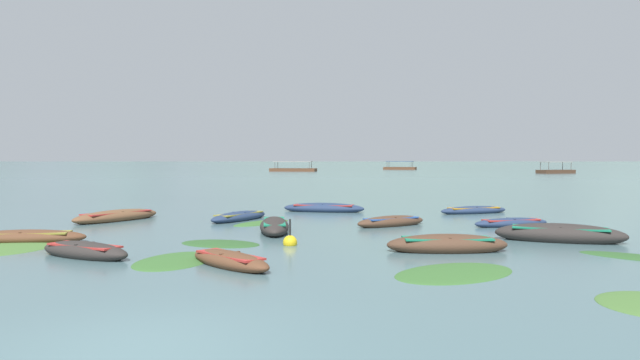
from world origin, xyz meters
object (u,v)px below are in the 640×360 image
object	(u,v)px
rowboat_0	(239,217)
ferry_2	(400,168)
rowboat_7	(474,210)
rowboat_5	(324,208)
mooring_buoy	(290,242)
rowboat_1	(447,245)
rowboat_2	(85,251)
rowboat_3	(117,216)
rowboat_8	(274,226)
ferry_1	(293,169)
rowboat_10	(511,223)
rowboat_6	(24,237)
ferry_0	(556,171)
rowboat_4	(560,234)
rowboat_9	(391,222)
rowboat_11	(230,260)

from	to	relation	value
rowboat_0	ferry_2	size ratio (longest dim) A/B	0.40
rowboat_7	rowboat_5	bearing A→B (deg)	171.61
rowboat_7	mooring_buoy	xyz separation A→B (m)	(-9.09, -10.42, -0.04)
rowboat_1	ferry_2	bearing A→B (deg)	80.66
rowboat_2	rowboat_3	xyz separation A→B (m)	(-2.22, 9.53, 0.02)
rowboat_8	ferry_1	bearing A→B (deg)	90.56
rowboat_3	ferry_1	distance (m)	107.29
ferry_1	rowboat_3	bearing A→B (deg)	-93.29
rowboat_0	mooring_buoy	xyz separation A→B (m)	(2.45, -7.55, -0.05)
rowboat_8	mooring_buoy	bearing A→B (deg)	-79.10
ferry_1	rowboat_10	bearing A→B (deg)	-84.45
rowboat_5	rowboat_8	bearing A→B (deg)	-105.15
rowboat_6	ferry_0	bearing A→B (deg)	57.01
rowboat_7	ferry_0	bearing A→B (deg)	63.05
rowboat_0	rowboat_4	size ratio (longest dim) A/B	0.87
rowboat_9	mooring_buoy	xyz separation A→B (m)	(-4.04, -5.15, -0.06)
rowboat_3	rowboat_7	bearing A→B (deg)	9.59
rowboat_4	rowboat_9	xyz separation A→B (m)	(-4.92, 4.53, -0.07)
ferry_0	ferry_2	distance (m)	50.44
rowboat_6	ferry_2	bearing A→B (deg)	75.14
rowboat_0	rowboat_9	world-z (taller)	rowboat_9
rowboat_7	rowboat_10	size ratio (longest dim) A/B	1.13
rowboat_5	rowboat_10	xyz separation A→B (m)	(7.40, -6.71, -0.04)
ferry_1	mooring_buoy	size ratio (longest dim) A/B	11.70
rowboat_9	ferry_2	distance (m)	134.45
rowboat_9	ferry_1	xyz separation A→B (m)	(-5.79, 109.51, 0.28)
rowboat_7	ferry_1	xyz separation A→B (m)	(-10.84, 104.24, 0.30)
rowboat_1	ferry_2	size ratio (longest dim) A/B	0.38
rowboat_4	rowboat_11	world-z (taller)	rowboat_4
rowboat_6	ferry_0	xyz separation A→B (m)	(59.76, 92.05, 0.28)
rowboat_9	rowboat_2	bearing A→B (deg)	-143.74
rowboat_4	ferry_2	world-z (taller)	ferry_2
rowboat_7	rowboat_2	bearing A→B (deg)	-139.99
rowboat_3	ferry_1	size ratio (longest dim) A/B	0.39
rowboat_6	rowboat_9	distance (m)	13.48
rowboat_2	mooring_buoy	bearing A→B (deg)	19.25
rowboat_0	ferry_1	xyz separation A→B (m)	(0.70, 107.11, 0.29)
rowboat_7	rowboat_9	xyz separation A→B (m)	(-5.05, -5.27, 0.02)
rowboat_2	ferry_1	size ratio (longest dim) A/B	0.29
rowboat_1	rowboat_5	world-z (taller)	rowboat_1
rowboat_1	rowboat_8	world-z (taller)	rowboat_1
rowboat_11	ferry_0	size ratio (longest dim) A/B	0.34
rowboat_3	rowboat_8	bearing A→B (deg)	-29.34
rowboat_4	rowboat_5	bearing A→B (deg)	124.33
rowboat_10	ferry_1	size ratio (longest dim) A/B	0.30
rowboat_0	rowboat_4	bearing A→B (deg)	-31.27
rowboat_3	ferry_0	bearing A→B (deg)	55.38
rowboat_6	rowboat_8	xyz separation A→B (m)	(8.07, 2.62, 0.03)
ferry_0	ferry_1	xyz separation A→B (m)	(-52.77, 21.75, -0.00)
rowboat_7	mooring_buoy	world-z (taller)	mooring_buoy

